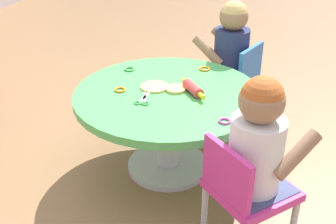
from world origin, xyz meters
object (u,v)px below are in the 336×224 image
(seated_child_left, at_px, (258,140))
(child_chair_right, at_px, (234,79))
(craft_table, at_px, (168,110))
(craft_scissors, at_px, (143,101))
(seated_child_right, at_px, (231,43))
(child_chair_left, at_px, (245,190))
(rolling_pin, at_px, (193,88))

(seated_child_left, height_order, child_chair_right, seated_child_left)
(craft_table, relative_size, craft_scissors, 6.88)
(craft_table, xyz_separation_m, craft_scissors, (-0.13, 0.09, 0.10))
(child_chair_right, distance_m, craft_scissors, 0.83)
(seated_child_left, height_order, seated_child_right, same)
(child_chair_right, bearing_deg, seated_child_left, -167.94)
(craft_table, bearing_deg, child_chair_right, -23.16)
(child_chair_right, bearing_deg, child_chair_left, -169.66)
(seated_child_left, height_order, rolling_pin, seated_child_left)
(seated_child_right, bearing_deg, seated_child_left, -166.17)
(craft_scissors, bearing_deg, child_chair_left, -122.07)
(child_chair_right, bearing_deg, craft_table, 156.84)
(child_chair_right, bearing_deg, seated_child_right, 69.88)
(child_chair_left, xyz_separation_m, seated_child_right, (1.09, 0.23, 0.23))
(craft_table, bearing_deg, child_chair_left, -136.16)
(seated_child_left, xyz_separation_m, child_chair_right, (1.04, 0.22, -0.23))
(craft_table, xyz_separation_m, seated_child_right, (0.62, -0.22, 0.17))
(child_chair_left, distance_m, seated_child_left, 0.23)
(child_chair_left, bearing_deg, rolling_pin, 33.82)
(seated_child_right, xyz_separation_m, craft_scissors, (-0.75, 0.31, -0.07))
(child_chair_right, distance_m, rolling_pin, 0.62)
(rolling_pin, distance_m, craft_scissors, 0.26)
(craft_table, bearing_deg, seated_child_left, -132.66)
(craft_table, bearing_deg, craft_scissors, 147.16)
(seated_child_left, distance_m, craft_scissors, 0.65)
(seated_child_left, distance_m, child_chair_right, 1.09)
(child_chair_left, height_order, seated_child_right, seated_child_right)
(seated_child_left, bearing_deg, craft_scissors, 61.41)
(craft_table, distance_m, seated_child_left, 0.68)
(child_chair_left, height_order, seated_child_left, seated_child_left)
(rolling_pin, bearing_deg, child_chair_right, -13.16)
(child_chair_right, relative_size, rolling_pin, 2.80)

